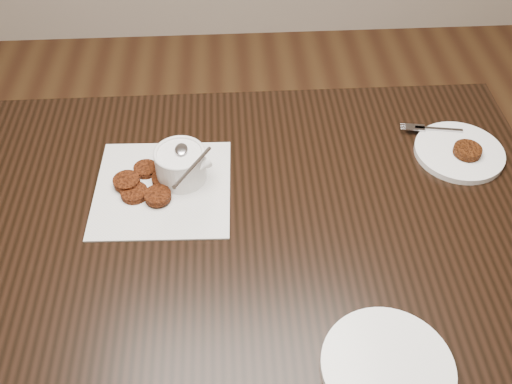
% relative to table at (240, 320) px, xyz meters
% --- Properties ---
extents(table, '(1.27, 0.82, 0.75)m').
position_rel_table_xyz_m(table, '(0.00, 0.00, 0.00)').
color(table, black).
rests_on(table, floor).
extents(napkin, '(0.28, 0.28, 0.00)m').
position_rel_table_xyz_m(napkin, '(-0.15, 0.09, 0.38)').
color(napkin, silver).
rests_on(napkin, table).
extents(sauce_ramekin, '(0.15, 0.15, 0.14)m').
position_rel_table_xyz_m(sauce_ramekin, '(-0.11, 0.12, 0.45)').
color(sauce_ramekin, silver).
rests_on(sauce_ramekin, napkin).
extents(patty_cluster, '(0.24, 0.24, 0.02)m').
position_rel_table_xyz_m(patty_cluster, '(-0.18, 0.11, 0.39)').
color(patty_cluster, maroon).
rests_on(patty_cluster, napkin).
extents(plate_with_patty, '(0.22, 0.22, 0.03)m').
position_rel_table_xyz_m(plate_with_patty, '(0.49, 0.16, 0.39)').
color(plate_with_patty, white).
rests_on(plate_with_patty, table).
extents(plate_empty, '(0.22, 0.22, 0.01)m').
position_rel_table_xyz_m(plate_empty, '(0.22, -0.33, 0.38)').
color(plate_empty, white).
rests_on(plate_empty, table).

